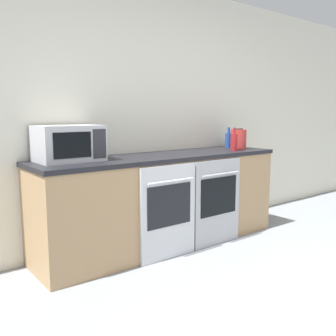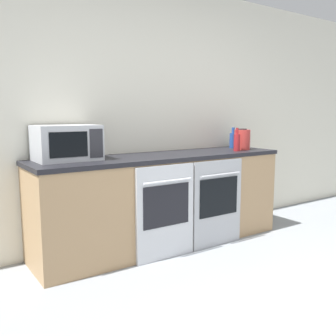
{
  "view_description": "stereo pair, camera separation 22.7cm",
  "coord_description": "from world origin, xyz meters",
  "px_view_note": "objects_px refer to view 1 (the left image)",
  "views": [
    {
      "loc": [
        -2.17,
        -0.88,
        1.3
      ],
      "look_at": [
        0.06,
        1.98,
        0.76
      ],
      "focal_mm": 40.0,
      "sensor_mm": 36.0,
      "label": 1
    },
    {
      "loc": [
        -1.98,
        -1.01,
        1.3
      ],
      "look_at": [
        0.06,
        1.98,
        0.76
      ],
      "focal_mm": 40.0,
      "sensor_mm": 36.0,
      "label": 2
    }
  ],
  "objects_px": {
    "microwave": "(69,143)",
    "oven_left": "(169,212)",
    "kettle": "(238,139)",
    "oven_right": "(218,202)",
    "bottle_red": "(234,142)",
    "bottle_blue": "(229,140)"
  },
  "relations": [
    {
      "from": "oven_right",
      "to": "bottle_red",
      "type": "bearing_deg",
      "value": 23.15
    },
    {
      "from": "kettle",
      "to": "oven_right",
      "type": "bearing_deg",
      "value": -155.61
    },
    {
      "from": "microwave",
      "to": "oven_left",
      "type": "bearing_deg",
      "value": -30.22
    },
    {
      "from": "oven_left",
      "to": "oven_right",
      "type": "xyz_separation_m",
      "value": [
        0.61,
        0.0,
        0.0
      ]
    },
    {
      "from": "microwave",
      "to": "kettle",
      "type": "distance_m",
      "value": 1.92
    },
    {
      "from": "oven_right",
      "to": "bottle_blue",
      "type": "xyz_separation_m",
      "value": [
        0.63,
        0.46,
        0.56
      ]
    },
    {
      "from": "bottle_red",
      "to": "bottle_blue",
      "type": "bearing_deg",
      "value": 52.37
    },
    {
      "from": "oven_left",
      "to": "microwave",
      "type": "bearing_deg",
      "value": 149.78
    },
    {
      "from": "oven_right",
      "to": "bottle_blue",
      "type": "relative_size",
      "value": 3.59
    },
    {
      "from": "oven_left",
      "to": "microwave",
      "type": "relative_size",
      "value": 1.62
    },
    {
      "from": "kettle",
      "to": "oven_left",
      "type": "bearing_deg",
      "value": -167.63
    },
    {
      "from": "bottle_red",
      "to": "kettle",
      "type": "height_order",
      "value": "bottle_red"
    },
    {
      "from": "bottle_red",
      "to": "microwave",
      "type": "bearing_deg",
      "value": 171.98
    },
    {
      "from": "oven_left",
      "to": "bottle_blue",
      "type": "distance_m",
      "value": 1.44
    },
    {
      "from": "oven_left",
      "to": "kettle",
      "type": "relative_size",
      "value": 3.68
    },
    {
      "from": "oven_right",
      "to": "kettle",
      "type": "distance_m",
      "value": 0.86
    },
    {
      "from": "kettle",
      "to": "microwave",
      "type": "bearing_deg",
      "value": 175.17
    },
    {
      "from": "oven_left",
      "to": "kettle",
      "type": "xyz_separation_m",
      "value": [
        1.19,
        0.26,
        0.58
      ]
    },
    {
      "from": "microwave",
      "to": "bottle_red",
      "type": "xyz_separation_m",
      "value": [
        1.75,
        -0.25,
        -0.05
      ]
    },
    {
      "from": "oven_left",
      "to": "kettle",
      "type": "distance_m",
      "value": 1.35
    },
    {
      "from": "oven_right",
      "to": "bottle_blue",
      "type": "distance_m",
      "value": 0.96
    },
    {
      "from": "bottle_red",
      "to": "kettle",
      "type": "xyz_separation_m",
      "value": [
        0.16,
        0.08,
        0.02
      ]
    }
  ]
}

